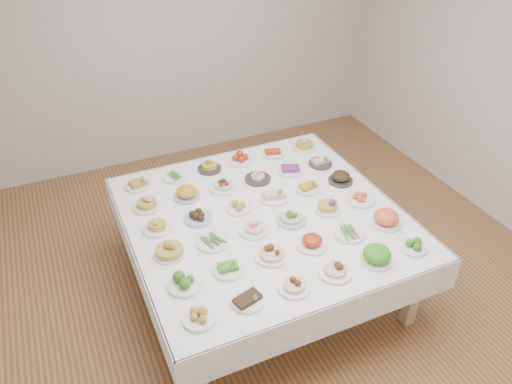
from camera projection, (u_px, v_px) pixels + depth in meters
name	position (u px, v px, depth m)	size (l,w,h in m)	color
room_envelope	(274.00, 82.00, 3.45)	(5.02, 5.02, 2.81)	#9B6340
display_table	(264.00, 222.00, 4.03)	(2.13, 2.13, 0.75)	white
dish_0	(199.00, 315.00, 3.08)	(0.21, 0.21, 0.09)	white
dish_1	(248.00, 298.00, 3.19)	(0.21, 0.21, 0.10)	white
dish_2	(294.00, 284.00, 3.29)	(0.21, 0.21, 0.10)	white
dish_3	(336.00, 267.00, 3.40)	(0.23, 0.23, 0.13)	white
dish_4	(377.00, 254.00, 3.50)	(0.23, 0.23, 0.14)	white
dish_5	(413.00, 245.00, 3.63)	(0.20, 0.20, 0.08)	white
dish_6	(185.00, 281.00, 3.31)	(0.23, 0.23, 0.11)	white
dish_7	(228.00, 268.00, 3.44)	(0.21, 0.21, 0.08)	white
dish_8	(272.00, 250.00, 3.54)	(0.24, 0.24, 0.14)	white
dish_9	(312.00, 240.00, 3.64)	(0.23, 0.23, 0.12)	white
dish_10	(349.00, 233.00, 3.77)	(0.23, 0.23, 0.05)	white
dish_11	(386.00, 217.00, 3.85)	(0.24, 0.24, 0.15)	white
dish_12	(169.00, 248.00, 3.55)	(0.23, 0.22, 0.14)	white
dish_13	(213.00, 241.00, 3.69)	(0.24, 0.24, 0.05)	white
dish_14	(254.00, 226.00, 3.78)	(0.22, 0.22, 0.12)	white
dish_15	(291.00, 215.00, 3.88)	(0.23, 0.23, 0.13)	#4C66B2
dish_16	(328.00, 204.00, 4.00)	(0.21, 0.21, 0.14)	white
dish_17	(360.00, 198.00, 4.13)	(0.24, 0.24, 0.09)	white
dish_18	(157.00, 225.00, 3.81)	(0.22, 0.22, 0.12)	white
dish_19	(198.00, 216.00, 3.91)	(0.22, 0.22, 0.09)	#4C66B2
dish_20	(238.00, 206.00, 4.03)	(0.21, 0.21, 0.09)	white
dish_21	(274.00, 195.00, 4.14)	(0.24, 0.24, 0.11)	white
dish_22	(308.00, 187.00, 4.26)	(0.21, 0.21, 0.09)	white
dish_23	(341.00, 176.00, 4.36)	(0.21, 0.21, 0.12)	#2E2C29
dish_24	(147.00, 202.00, 4.04)	(0.22, 0.22, 0.13)	white
dish_25	(187.00, 191.00, 4.15)	(0.22, 0.22, 0.13)	#4C66B2
dish_26	(223.00, 184.00, 4.26)	(0.24, 0.24, 0.12)	white
dish_27	(258.00, 175.00, 4.38)	(0.23, 0.23, 0.11)	#2E2C29
dish_28	(290.00, 169.00, 4.50)	(0.22, 0.22, 0.09)	white
dish_29	(321.00, 161.00, 4.61)	(0.21, 0.21, 0.09)	#2E2C29
dish_30	(138.00, 183.00, 4.30)	(0.22, 0.22, 0.10)	white
dish_31	(175.00, 177.00, 4.42)	(0.21, 0.21, 0.05)	white
dish_32	(209.00, 165.00, 4.52)	(0.21, 0.21, 0.12)	#2E2C29
dish_33	(241.00, 158.00, 4.63)	(0.23, 0.23, 0.11)	white
dish_34	(273.00, 153.00, 4.75)	(0.20, 0.20, 0.08)	white
dish_35	(304.00, 143.00, 4.85)	(0.22, 0.22, 0.13)	white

